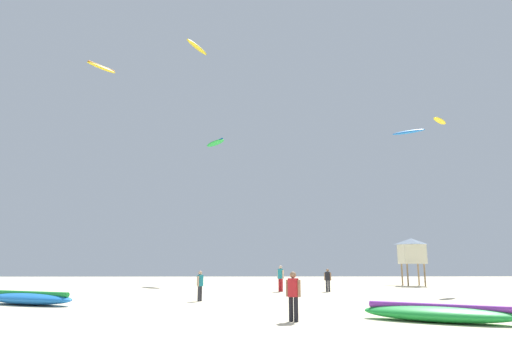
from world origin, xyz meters
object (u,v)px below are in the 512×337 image
(person_left, at_px, (281,276))
(lifeguard_tower, at_px, (412,251))
(kite_aloft_5, at_px, (197,47))
(kite_grounded_far, at_px, (438,313))
(kite_aloft_4, at_px, (408,132))
(person_midground, at_px, (328,278))
(kite_aloft_3, at_px, (101,67))
(kite_grounded_near, at_px, (29,298))
(person_right, at_px, (200,283))
(kite_aloft_0, at_px, (215,143))
(person_foreground, at_px, (293,292))
(kite_aloft_2, at_px, (440,121))

(person_left, height_order, lifeguard_tower, lifeguard_tower)
(kite_aloft_5, bearing_deg, kite_grounded_far, -67.29)
(lifeguard_tower, bearing_deg, kite_aloft_4, 68.04)
(kite_aloft_5, bearing_deg, lifeguard_tower, -5.23)
(person_midground, relative_size, kite_aloft_3, 0.45)
(person_left, bearing_deg, kite_aloft_3, -79.58)
(kite_aloft_5, bearing_deg, kite_aloft_3, 167.41)
(kite_grounded_near, bearing_deg, kite_aloft_4, 44.93)
(person_right, relative_size, kite_aloft_0, 0.45)
(person_foreground, height_order, kite_aloft_5, kite_aloft_5)
(kite_aloft_2, distance_m, kite_aloft_4, 18.76)
(kite_grounded_far, bearing_deg, kite_aloft_5, 112.71)
(person_foreground, distance_m, kite_aloft_2, 25.40)
(kite_aloft_2, bearing_deg, kite_grounded_near, -155.92)
(person_left, height_order, person_right, person_left)
(person_right, distance_m, kite_aloft_4, 38.09)
(kite_aloft_4, bearing_deg, kite_aloft_0, -169.22)
(person_left, xyz_separation_m, kite_aloft_0, (-5.80, 14.51, 13.44))
(person_left, bearing_deg, kite_grounded_far, 59.23)
(person_foreground, distance_m, kite_grounded_far, 4.91)
(kite_aloft_3, bearing_deg, kite_grounded_near, -77.65)
(kite_aloft_0, distance_m, kite_aloft_3, 14.36)
(person_left, bearing_deg, kite_aloft_5, -98.18)
(kite_grounded_far, relative_size, kite_aloft_2, 2.32)
(person_midground, bearing_deg, kite_grounded_near, -27.82)
(person_foreground, bearing_deg, kite_grounded_near, -88.56)
(kite_grounded_near, bearing_deg, kite_grounded_far, -22.39)
(kite_aloft_5, bearing_deg, person_right, -81.80)
(person_foreground, bearing_deg, kite_grounded_far, 119.01)
(person_foreground, distance_m, kite_grounded_near, 13.74)
(kite_grounded_far, bearing_deg, kite_aloft_0, 107.24)
(person_right, height_order, kite_aloft_2, kite_aloft_2)
(kite_grounded_near, height_order, kite_aloft_3, kite_aloft_3)
(person_right, xyz_separation_m, kite_aloft_5, (-2.71, 18.79, 22.56))
(kite_grounded_far, xyz_separation_m, kite_aloft_0, (-9.88, 31.83, 14.20))
(person_midground, bearing_deg, person_right, -15.17)
(kite_grounded_near, xyz_separation_m, kite_aloft_2, (25.31, 11.31, 12.50))
(person_left, relative_size, kite_aloft_4, 0.48)
(person_left, distance_m, kite_aloft_5, 25.84)
(person_midground, xyz_separation_m, kite_aloft_4, (13.23, 19.05, 16.13))
(kite_aloft_2, relative_size, kite_aloft_3, 0.63)
(person_midground, height_order, lifeguard_tower, lifeguard_tower)
(person_foreground, distance_m, lifeguard_tower, 29.01)
(kite_grounded_near, distance_m, kite_aloft_5, 31.57)
(person_left, relative_size, kite_aloft_0, 0.52)
(kite_grounded_far, distance_m, kite_aloft_2, 23.69)
(kite_aloft_5, bearing_deg, person_foreground, -76.24)
(kite_grounded_far, xyz_separation_m, kite_aloft_4, (12.42, 36.08, 16.75))
(kite_aloft_2, relative_size, kite_aloft_5, 0.56)
(person_midground, xyz_separation_m, kite_grounded_near, (-16.00, -10.11, -0.61))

